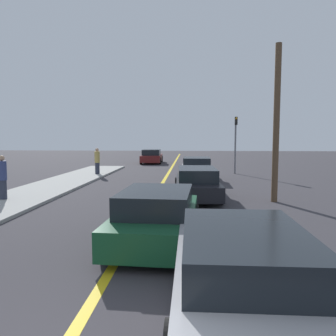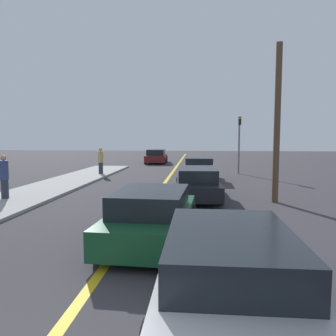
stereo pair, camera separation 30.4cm
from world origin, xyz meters
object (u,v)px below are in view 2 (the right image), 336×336
car_ahead_center (152,216)px  car_far_distant (197,183)px  traffic_light (239,139)px  pedestrian_far_standing (101,161)px  car_near_right_lane (228,273)px  car_oncoming_far (156,157)px  pedestrian_mid_group (4,177)px  utility_pole (277,124)px  car_parked_left_lot (199,169)px

car_ahead_center → car_far_distant: 6.11m
traffic_light → pedestrian_far_standing: bearing=-169.2°
car_near_right_lane → car_ahead_center: car_ahead_center is taller
car_oncoming_far → traffic_light: 11.48m
car_oncoming_far → pedestrian_far_standing: 11.02m
pedestrian_mid_group → utility_pole: utility_pole is taller
car_near_right_lane → pedestrian_far_standing: 18.08m
car_parked_left_lot → car_oncoming_far: size_ratio=0.88×
pedestrian_far_standing → car_oncoming_far: bearing=77.5°
car_near_right_lane → car_far_distant: size_ratio=0.96×
pedestrian_far_standing → pedestrian_mid_group: bearing=-97.5°
car_oncoming_far → pedestrian_mid_group: size_ratio=2.61×
car_far_distant → utility_pole: bearing=-16.2°
car_oncoming_far → pedestrian_mid_group: bearing=-101.9°
car_ahead_center → pedestrian_mid_group: bearing=148.4°
car_near_right_lane → car_parked_left_lot: size_ratio=1.16×
car_near_right_lane → car_ahead_center: bearing=115.6°
car_near_right_lane → traffic_light: 18.74m
utility_pole → traffic_light: bearing=90.9°
pedestrian_mid_group → pedestrian_far_standing: size_ratio=1.00×
car_far_distant → car_oncoming_far: 18.72m
car_parked_left_lot → traffic_light: 4.79m
car_far_distant → utility_pole: size_ratio=0.79×
car_far_distant → pedestrian_far_standing: pedestrian_far_standing is taller
car_oncoming_far → car_parked_left_lot: bearing=-73.3°
pedestrian_mid_group → car_parked_left_lot: bearing=43.4°
car_near_right_lane → pedestrian_mid_group: pedestrian_mid_group is taller
car_near_right_lane → car_parked_left_lot: (-0.32, 15.00, 0.02)m
car_parked_left_lot → car_ahead_center: bearing=-95.1°
pedestrian_mid_group → car_oncoming_far: bearing=79.8°
car_ahead_center → pedestrian_mid_group: size_ratio=2.47×
traffic_light → utility_pole: size_ratio=0.65×
pedestrian_mid_group → car_near_right_lane: bearing=-43.7°
car_near_right_lane → car_far_distant: bearing=92.8°
traffic_light → pedestrian_mid_group: bearing=-134.2°
car_ahead_center → traffic_light: (3.96, 15.30, 1.80)m
car_near_right_lane → pedestrian_mid_group: size_ratio=2.68×
pedestrian_far_standing → car_near_right_lane: bearing=-67.7°
car_ahead_center → car_far_distant: car_ahead_center is taller
traffic_light → utility_pole: (0.17, -10.04, 0.62)m
pedestrian_far_standing → utility_pole: size_ratio=0.28×
car_near_right_lane → car_parked_left_lot: bearing=91.3°
car_far_distant → car_parked_left_lot: size_ratio=1.21×
car_near_right_lane → pedestrian_mid_group: bearing=136.4°
car_parked_left_lot → car_oncoming_far: bearing=109.2°
car_far_distant → traffic_light: traffic_light is taller
car_ahead_center → utility_pole: utility_pole is taller
pedestrian_mid_group → traffic_light: 15.11m
car_near_right_lane → car_oncoming_far: 27.85m
pedestrian_mid_group → pedestrian_far_standing: 9.11m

